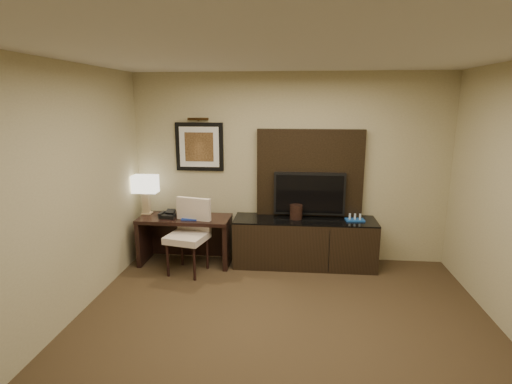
# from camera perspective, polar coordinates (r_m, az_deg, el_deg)

# --- Properties ---
(floor) EXTENTS (4.50, 5.00, 0.01)m
(floor) POSITION_cam_1_polar(r_m,az_deg,el_deg) (3.95, 3.47, -22.85)
(floor) COLOR #382819
(floor) RESTS_ON ground
(ceiling) EXTENTS (4.50, 5.00, 0.01)m
(ceiling) POSITION_cam_1_polar(r_m,az_deg,el_deg) (3.23, 4.15, 19.94)
(ceiling) COLOR silver
(ceiling) RESTS_ON wall_back
(wall_back) EXTENTS (4.50, 0.01, 2.70)m
(wall_back) POSITION_cam_1_polar(r_m,az_deg,el_deg) (5.79, 4.71, 3.38)
(wall_back) COLOR tan
(wall_back) RESTS_ON floor
(wall_left) EXTENTS (0.01, 5.00, 2.70)m
(wall_left) POSITION_cam_1_polar(r_m,az_deg,el_deg) (4.09, -29.59, -2.28)
(wall_left) COLOR tan
(wall_left) RESTS_ON floor
(desk) EXTENTS (1.30, 0.57, 0.69)m
(desk) POSITION_cam_1_polar(r_m,az_deg,el_deg) (5.87, -10.04, -6.79)
(desk) COLOR black
(desk) RESTS_ON floor
(credenza) EXTENTS (1.99, 0.57, 0.68)m
(credenza) POSITION_cam_1_polar(r_m,az_deg,el_deg) (5.75, 6.89, -7.14)
(credenza) COLOR black
(credenza) RESTS_ON floor
(tv_wall_panel) EXTENTS (1.50, 0.12, 1.30)m
(tv_wall_panel) POSITION_cam_1_polar(r_m,az_deg,el_deg) (5.74, 7.67, 2.42)
(tv_wall_panel) COLOR black
(tv_wall_panel) RESTS_ON wall_back
(tv) EXTENTS (1.00, 0.08, 0.60)m
(tv) POSITION_cam_1_polar(r_m,az_deg,el_deg) (5.70, 7.63, -0.23)
(tv) COLOR black
(tv) RESTS_ON tv_wall_panel
(artwork) EXTENTS (0.70, 0.04, 0.70)m
(artwork) POSITION_cam_1_polar(r_m,az_deg,el_deg) (5.89, -8.07, 6.41)
(artwork) COLOR black
(artwork) RESTS_ON wall_back
(picture_light) EXTENTS (0.04, 0.04, 0.30)m
(picture_light) POSITION_cam_1_polar(r_m,az_deg,el_deg) (5.82, -8.28, 10.28)
(picture_light) COLOR #3B2813
(picture_light) RESTS_ON wall_back
(desk_chair) EXTENTS (0.60, 0.66, 1.03)m
(desk_chair) POSITION_cam_1_polar(r_m,az_deg,el_deg) (5.49, -9.82, -6.32)
(desk_chair) COLOR beige
(desk_chair) RESTS_ON floor
(table_lamp) EXTENTS (0.39, 0.28, 0.57)m
(table_lamp) POSITION_cam_1_polar(r_m,az_deg,el_deg) (5.99, -15.45, -0.40)
(table_lamp) COLOR tan
(table_lamp) RESTS_ON desk
(desk_phone) EXTENTS (0.22, 0.21, 0.11)m
(desk_phone) POSITION_cam_1_polar(r_m,az_deg,el_deg) (5.78, -12.47, -3.07)
(desk_phone) COLOR black
(desk_phone) RESTS_ON desk
(blue_folder) EXTENTS (0.23, 0.30, 0.02)m
(blue_folder) POSITION_cam_1_polar(r_m,az_deg,el_deg) (5.72, -9.26, -3.55)
(blue_folder) COLOR #18349D
(blue_folder) RESTS_ON desk
(book) EXTENTS (0.15, 0.09, 0.22)m
(book) POSITION_cam_1_polar(r_m,az_deg,el_deg) (5.63, -8.77, -2.73)
(book) COLOR tan
(book) RESTS_ON desk
(ice_bucket) EXTENTS (0.21, 0.21, 0.20)m
(ice_bucket) POSITION_cam_1_polar(r_m,az_deg,el_deg) (5.62, 5.75, -2.84)
(ice_bucket) COLOR black
(ice_bucket) RESTS_ON credenza
(minibar_tray) EXTENTS (0.27, 0.18, 0.09)m
(minibar_tray) POSITION_cam_1_polar(r_m,az_deg,el_deg) (5.69, 13.95, -3.55)
(minibar_tray) COLOR #184B9E
(minibar_tray) RESTS_ON credenza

